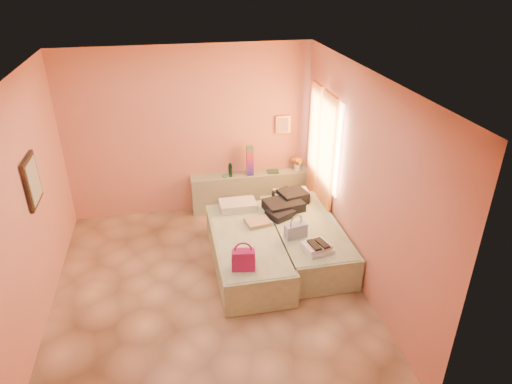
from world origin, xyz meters
TOP-DOWN VIEW (x-y plane):
  - ground at (0.00, 0.00)m, footprint 4.50×4.50m
  - room_walls at (0.21, 0.57)m, footprint 4.02×4.51m
  - headboard_ledge at (0.98, 2.10)m, footprint 2.05×0.30m
  - bed_left at (0.60, 0.40)m, footprint 0.91×2.00m
  - bed_right at (1.50, 0.55)m, footprint 0.91×2.00m
  - water_bottle at (0.62, 2.05)m, footprint 0.08×0.08m
  - rainbow_box at (0.96, 2.07)m, footprint 0.11×0.11m
  - small_dish at (0.54, 2.06)m, footprint 0.14×0.14m
  - green_book at (1.36, 2.07)m, footprint 0.21×0.16m
  - flower_vase at (1.80, 2.09)m, footprint 0.24×0.24m
  - magenta_handbag at (0.43, -0.31)m, footprint 0.31×0.21m
  - khaki_garment at (0.81, 0.69)m, footprint 0.38×0.33m
  - clothes_pile at (1.33, 1.04)m, footprint 0.78×0.78m
  - blue_handbag at (1.25, 0.26)m, footprint 0.33×0.20m
  - towel_stack at (1.45, -0.12)m, footprint 0.40×0.37m
  - sandal_pair at (1.45, -0.14)m, footprint 0.23×0.28m

SIDE VIEW (x-z plane):
  - ground at x=0.00m, z-range 0.00..0.00m
  - bed_left at x=0.60m, z-range 0.00..0.50m
  - bed_right at x=1.50m, z-range 0.00..0.50m
  - headboard_ledge at x=0.98m, z-range 0.00..0.65m
  - khaki_garment at x=0.81m, z-range 0.50..0.56m
  - towel_stack at x=1.45m, z-range 0.50..0.60m
  - clothes_pile at x=1.33m, z-range 0.50..0.68m
  - blue_handbag at x=1.25m, z-range 0.50..0.70m
  - sandal_pair at x=1.45m, z-range 0.60..0.63m
  - magenta_handbag at x=0.43m, z-range 0.50..0.77m
  - small_dish at x=0.54m, z-range 0.65..0.68m
  - green_book at x=1.36m, z-range 0.65..0.68m
  - water_bottle at x=0.62m, z-range 0.65..0.88m
  - flower_vase at x=1.80m, z-range 0.65..0.93m
  - rainbow_box at x=0.96m, z-range 0.65..1.16m
  - room_walls at x=0.21m, z-range 0.38..3.19m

